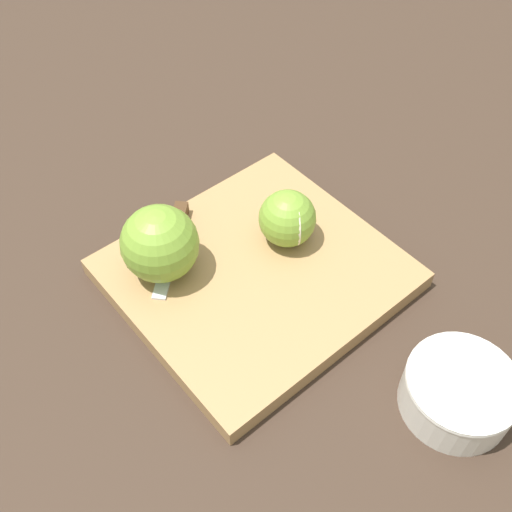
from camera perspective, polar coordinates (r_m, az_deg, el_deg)
The scene contains 6 objects.
ground_plane at distance 0.71m, azimuth 0.00°, elevation -2.27°, with size 4.00×4.00×0.00m, color #38281E.
cutting_board at distance 0.71m, azimuth 0.00°, elevation -1.68°, with size 0.35×0.33×0.02m.
apple_half_left at distance 0.70m, azimuth 3.13°, elevation 3.54°, with size 0.07×0.07×0.07m.
apple_half_right at distance 0.67m, azimuth -9.12°, elevation 1.16°, with size 0.09×0.09×0.09m.
knife at distance 0.73m, azimuth -7.68°, elevation 2.25°, with size 0.13×0.09×0.02m.
bowl at distance 0.64m, azimuth 18.87°, elevation -11.92°, with size 0.11×0.11×0.05m.
Camera 1 is at (0.34, 0.28, 0.56)m, focal length 42.00 mm.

